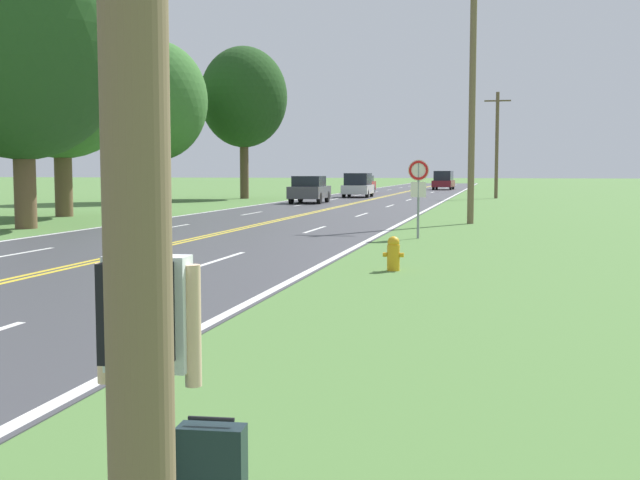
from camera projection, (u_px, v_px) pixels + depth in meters
name	position (u px, v px, depth m)	size (l,w,h in m)	color
hitchhiker_person	(146.00, 331.00, 4.39)	(0.60, 0.43, 1.76)	#38476B
suitcase	(212.00, 474.00, 4.45)	(0.39, 0.20, 0.60)	#19282D
fire_hydrant	(393.00, 253.00, 15.62)	(0.41, 0.25, 0.67)	gold
traffic_sign	(418.00, 180.00, 22.88)	(0.60, 0.10, 2.25)	gray
utility_pole_midground	(472.00, 97.00, 29.01)	(1.80, 0.24, 8.92)	brown
utility_pole_far	(497.00, 143.00, 55.41)	(1.80, 0.24, 7.32)	brown
tree_left_verge	(20.00, 34.00, 26.39)	(7.22, 7.22, 10.61)	brown
tree_behind_sign	(156.00, 101.00, 49.08)	(6.36, 6.36, 9.85)	#473828
tree_mid_treeline	(60.00, 57.00, 33.40)	(7.36, 7.36, 10.91)	brown
tree_right_cluster	(244.00, 97.00, 54.69)	(5.95, 5.95, 10.36)	brown
car_dark_grey_sedan_nearest	(309.00, 189.00, 47.42)	(1.99, 4.14, 1.61)	black
car_silver_van_approaching	(358.00, 185.00, 57.73)	(1.98, 4.03, 1.74)	black
car_red_hatchback_mid_near	(362.00, 184.00, 67.65)	(1.87, 3.87, 1.50)	black
car_maroon_van_mid_far	(444.00, 180.00, 79.93)	(2.03, 4.47, 1.88)	black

